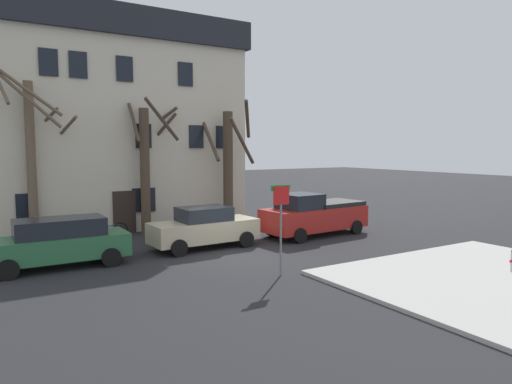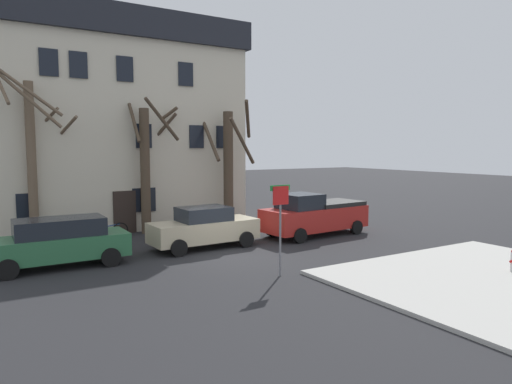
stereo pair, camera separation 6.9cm
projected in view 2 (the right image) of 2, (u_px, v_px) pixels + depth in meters
The scene contains 11 objects.
ground_plane at pixel (238, 257), 17.93m from camera, with size 120.00×120.00×0.00m, color #262628.
sidewalk_slab at pixel (495, 280), 14.67m from camera, with size 9.46×7.80×0.12m, color #B7B5AD.
building_main at pixel (92, 122), 25.25m from camera, with size 15.62×7.81×11.07m.
tree_bare_near at pixel (32, 153), 20.15m from camera, with size 3.14×3.10×7.56m.
tree_bare_mid at pixel (147, 163), 22.70m from camera, with size 2.49×3.48×6.51m.
tree_bare_far at pixel (229, 164), 24.65m from camera, with size 2.70×2.67×6.65m.
car_green_wagon at pixel (58, 242), 16.34m from camera, with size 4.78×1.97×1.75m.
car_beige_sedan at pixel (204, 228), 19.51m from camera, with size 4.61×2.08×1.74m.
pickup_truck_red at pixel (314, 215), 22.30m from camera, with size 5.53×2.56×2.07m.
street_sign_pole at pixel (280, 213), 15.11m from camera, with size 0.76×0.07×3.02m.
bicycle_leaning at pixel (109, 230), 21.65m from camera, with size 1.74×0.30×1.03m.
Camera 2 is at (-8.55, -15.41, 4.23)m, focal length 32.53 mm.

